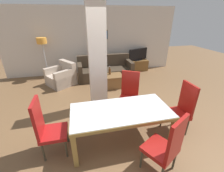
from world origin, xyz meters
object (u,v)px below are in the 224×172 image
Objects in this scene: dining_chair_head_right at (181,108)px; tv_stand at (137,65)px; floor_lamp at (42,44)px; coffee_table at (113,81)px; dining_table at (121,116)px; dining_chair_near_right at (167,146)px; sofa at (105,71)px; tv_screen at (138,55)px; dining_chair_far_right at (129,93)px; bottle at (110,71)px; armchair at (62,77)px; dining_chair_head_left at (47,127)px.

tv_stand is (0.63, 3.99, -0.34)m from dining_chair_head_right.
floor_lamp is (-3.27, 3.92, 0.77)m from dining_chair_head_right.
dining_table is at bearing -100.38° from coffee_table.
dining_chair_near_right is 4.28m from sofa.
sofa reaches higher than dining_table.
dining_chair_near_right is 5.06m from tv_stand.
tv_screen is 0.60× the size of floor_lamp.
dining_chair_far_right reaches higher than bottle.
dining_chair_near_right is at bearing -107.04° from tv_stand.
armchair is 1.45m from floor_lamp.
dining_chair_far_right is 3.96m from floor_lamp.
armchair is at bearing -51.66° from floor_lamp.
armchair is (-1.81, 3.99, -0.30)m from dining_chair_near_right.
dining_chair_head_right is at bearing -175.27° from armchair.
sofa reaches higher than coffee_table.
dining_chair_near_right and dining_chair_head_right have the same top height.
dining_table is at bearing 90.00° from dining_chair_head_left.
dining_chair_head_right is at bearing 0.00° from dining_table.
dining_table is 1.68× the size of dining_chair_far_right.
dining_chair_head_right is at bearing 15.52° from dining_chair_near_right.
dining_chair_far_right is at bearing -115.42° from tv_stand.
dining_chair_near_right reaches higher than sofa.
sofa is 1.34× the size of floor_lamp.
floor_lamp is at bearing -23.31° from dining_chair_far_right.
dining_chair_head_left is 1.77× the size of coffee_table.
dining_chair_far_right is at bearing -51.55° from floor_lamp.
tv_screen is (3.29, 0.84, 0.45)m from armchair.
tv_stand is at bearing -87.18° from dining_chair_far_right.
dining_chair_head_right reaches higher than dining_table.
tv_screen is at bearing -111.16° from armchair.
bottle is (1.69, -0.54, 0.27)m from armchair.
armchair is 3.40m from tv_stand.
dining_table is 2.63m from bottle.
tv_screen reaches higher than coffee_table.
armchair is at bearing 160.28° from coffee_table.
coffee_table is at bearing 79.62° from dining_table.
floor_lamp reaches higher than coffee_table.
floor_lamp is (-2.28, 0.48, 1.05)m from sofa.
floor_lamp is at bearing -11.98° from sofa.
dining_chair_near_right reaches higher than bottle.
armchair reaches higher than tv_stand.
dining_chair_far_right is 0.52× the size of sofa.
tv_stand is (1.95, 3.99, -0.35)m from dining_table.
dining_table is 0.99m from dining_chair_far_right.
tv_screen is at bearing 0.00° from tv_stand.
dining_chair_head_right reaches higher than bottle.
dining_chair_far_right reaches higher than armchair.
tv_stand is at bearing -19.30° from tv_screen.
dining_chair_near_right and dining_chair_far_right have the same top height.
dining_chair_head_left is at bearing 144.62° from armchair.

